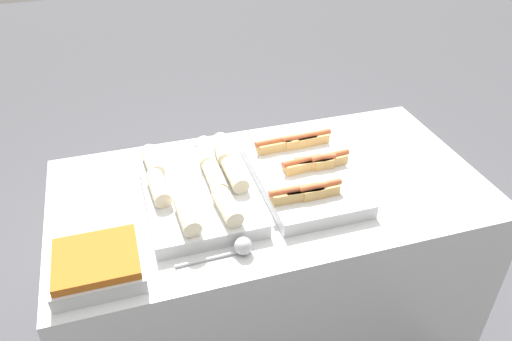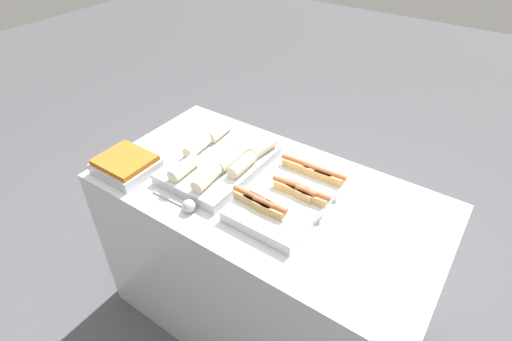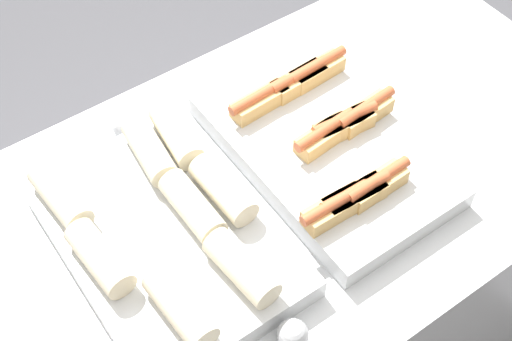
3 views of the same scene
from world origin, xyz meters
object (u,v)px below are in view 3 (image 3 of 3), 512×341
(serving_spoon_near, at_px, (287,339))
(serving_spoon_far, at_px, (121,129))
(tray_hotdogs, at_px, (325,146))
(tray_wraps, at_px, (166,230))

(serving_spoon_near, distance_m, serving_spoon_far, 0.57)
(tray_hotdogs, height_order, serving_spoon_far, tray_hotdogs)
(tray_wraps, height_order, serving_spoon_far, tray_wraps)
(tray_hotdogs, bearing_deg, serving_spoon_near, -137.09)
(tray_hotdogs, xyz_separation_m, tray_wraps, (-0.37, 0.01, 0.01))
(tray_wraps, bearing_deg, serving_spoon_far, 78.86)
(tray_hotdogs, distance_m, serving_spoon_near, 0.42)
(tray_wraps, relative_size, serving_spoon_far, 2.26)
(tray_hotdogs, xyz_separation_m, serving_spoon_far, (-0.31, 0.29, -0.01))
(tray_wraps, distance_m, serving_spoon_near, 0.30)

